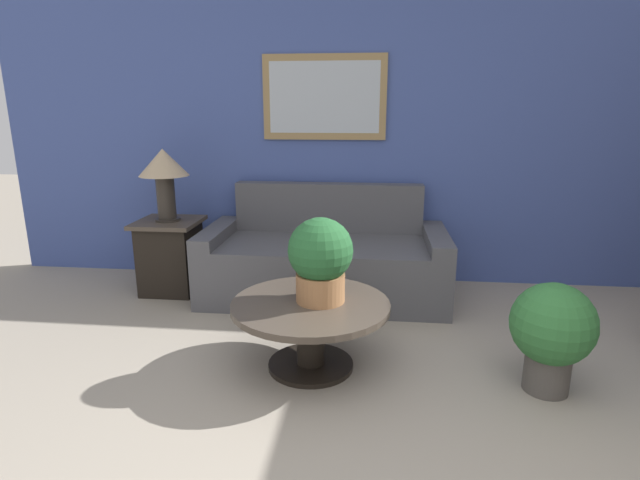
{
  "coord_description": "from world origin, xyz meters",
  "views": [
    {
      "loc": [
        -0.24,
        -1.27,
        1.58
      ],
      "look_at": [
        -0.62,
        2.25,
        0.64
      ],
      "focal_mm": 28.0,
      "sensor_mm": 36.0,
      "label": 1
    }
  ],
  "objects_px": {
    "couch_main": "(325,261)",
    "side_table": "(171,255)",
    "coffee_table": "(311,320)",
    "potted_plant_on_table": "(320,258)",
    "table_lamp": "(164,170)",
    "potted_plant_floor": "(552,330)"
  },
  "relations": [
    {
      "from": "coffee_table",
      "to": "side_table",
      "type": "bearing_deg",
      "value": 138.9
    },
    {
      "from": "couch_main",
      "to": "potted_plant_floor",
      "type": "height_order",
      "value": "couch_main"
    },
    {
      "from": "side_table",
      "to": "table_lamp",
      "type": "relative_size",
      "value": 1.05
    },
    {
      "from": "side_table",
      "to": "potted_plant_floor",
      "type": "height_order",
      "value": "potted_plant_floor"
    },
    {
      "from": "couch_main",
      "to": "side_table",
      "type": "relative_size",
      "value": 3.19
    },
    {
      "from": "potted_plant_on_table",
      "to": "potted_plant_floor",
      "type": "height_order",
      "value": "potted_plant_on_table"
    },
    {
      "from": "side_table",
      "to": "potted_plant_on_table",
      "type": "xyz_separation_m",
      "value": [
        1.45,
        -1.18,
        0.38
      ]
    },
    {
      "from": "potted_plant_floor",
      "to": "table_lamp",
      "type": "bearing_deg",
      "value": 154.36
    },
    {
      "from": "coffee_table",
      "to": "table_lamp",
      "type": "height_order",
      "value": "table_lamp"
    },
    {
      "from": "coffee_table",
      "to": "potted_plant_on_table",
      "type": "height_order",
      "value": "potted_plant_on_table"
    },
    {
      "from": "potted_plant_floor",
      "to": "coffee_table",
      "type": "bearing_deg",
      "value": 175.18
    },
    {
      "from": "coffee_table",
      "to": "side_table",
      "type": "height_order",
      "value": "side_table"
    },
    {
      "from": "coffee_table",
      "to": "side_table",
      "type": "xyz_separation_m",
      "value": [
        -1.39,
        1.21,
        0.01
      ]
    },
    {
      "from": "coffee_table",
      "to": "potted_plant_floor",
      "type": "relative_size",
      "value": 1.51
    },
    {
      "from": "coffee_table",
      "to": "potted_plant_on_table",
      "type": "distance_m",
      "value": 0.4
    },
    {
      "from": "couch_main",
      "to": "potted_plant_floor",
      "type": "xyz_separation_m",
      "value": [
        1.42,
        -1.38,
        0.07
      ]
    },
    {
      "from": "table_lamp",
      "to": "potted_plant_floor",
      "type": "xyz_separation_m",
      "value": [
        2.77,
        -1.33,
        -0.7
      ]
    },
    {
      "from": "potted_plant_on_table",
      "to": "potted_plant_floor",
      "type": "xyz_separation_m",
      "value": [
        1.32,
        -0.15,
        -0.34
      ]
    },
    {
      "from": "side_table",
      "to": "potted_plant_floor",
      "type": "distance_m",
      "value": 3.07
    },
    {
      "from": "potted_plant_on_table",
      "to": "coffee_table",
      "type": "bearing_deg",
      "value": -152.75
    },
    {
      "from": "table_lamp",
      "to": "couch_main",
      "type": "bearing_deg",
      "value": 2.03
    },
    {
      "from": "coffee_table",
      "to": "potted_plant_floor",
      "type": "height_order",
      "value": "potted_plant_floor"
    }
  ]
}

